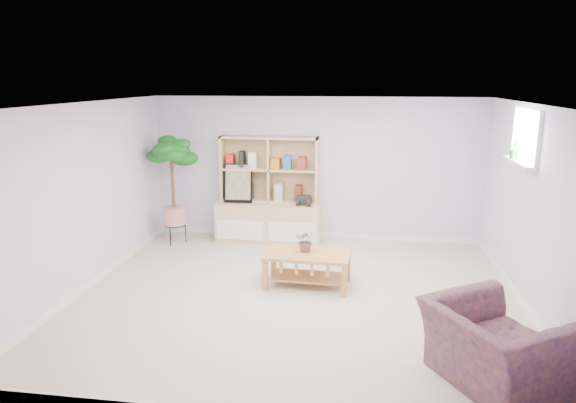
# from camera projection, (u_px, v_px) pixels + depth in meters

# --- Properties ---
(floor) EXTENTS (5.50, 5.00, 0.01)m
(floor) POSITION_uv_depth(u_px,v_px,m) (297.00, 296.00, 6.49)
(floor) COLOR beige
(floor) RESTS_ON ground
(ceiling) EXTENTS (5.50, 5.00, 0.01)m
(ceiling) POSITION_uv_depth(u_px,v_px,m) (298.00, 104.00, 5.93)
(ceiling) COLOR silver
(ceiling) RESTS_ON walls
(walls) EXTENTS (5.51, 5.01, 2.40)m
(walls) POSITION_uv_depth(u_px,v_px,m) (297.00, 204.00, 6.21)
(walls) COLOR white
(walls) RESTS_ON floor
(baseboard) EXTENTS (5.50, 5.00, 0.10)m
(baseboard) POSITION_uv_depth(u_px,v_px,m) (297.00, 293.00, 6.48)
(baseboard) COLOR white
(baseboard) RESTS_ON floor
(window) EXTENTS (0.10, 0.98, 0.68)m
(window) POSITION_uv_depth(u_px,v_px,m) (527.00, 137.00, 6.23)
(window) COLOR white
(window) RESTS_ON walls
(window_sill) EXTENTS (0.14, 1.00, 0.04)m
(window_sill) POSITION_uv_depth(u_px,v_px,m) (519.00, 163.00, 6.31)
(window_sill) COLOR white
(window_sill) RESTS_ON walls
(storage_unit) EXTENTS (1.75, 0.59, 1.75)m
(storage_unit) POSITION_uv_depth(u_px,v_px,m) (269.00, 190.00, 8.55)
(storage_unit) COLOR tan
(storage_unit) RESTS_ON floor
(poster) EXTENTS (0.48, 0.14, 0.65)m
(poster) POSITION_uv_depth(u_px,v_px,m) (238.00, 183.00, 8.55)
(poster) COLOR yellow
(poster) RESTS_ON storage_unit
(toy_truck) EXTENTS (0.34, 0.24, 0.18)m
(toy_truck) POSITION_uv_depth(u_px,v_px,m) (304.00, 200.00, 8.41)
(toy_truck) COLOR black
(toy_truck) RESTS_ON storage_unit
(coffee_table) EXTENTS (1.13, 0.65, 0.45)m
(coffee_table) POSITION_uv_depth(u_px,v_px,m) (307.00, 269.00, 6.79)
(coffee_table) COLOR #B6873B
(coffee_table) RESTS_ON floor
(table_plant) EXTENTS (0.28, 0.24, 0.30)m
(table_plant) POSITION_uv_depth(u_px,v_px,m) (306.00, 241.00, 6.78)
(table_plant) COLOR #246222
(table_plant) RESTS_ON coffee_table
(floor_tree) EXTENTS (0.85, 0.85, 1.79)m
(floor_tree) POSITION_uv_depth(u_px,v_px,m) (173.00, 191.00, 8.41)
(floor_tree) COLOR #0D4E13
(floor_tree) RESTS_ON floor
(armchair) EXTENTS (1.41, 1.46, 0.83)m
(armchair) POSITION_uv_depth(u_px,v_px,m) (496.00, 341.00, 4.56)
(armchair) COLOR #201E47
(armchair) RESTS_ON floor
(sill_plant) EXTENTS (0.16, 0.15, 0.24)m
(sill_plant) POSITION_uv_depth(u_px,v_px,m) (515.00, 149.00, 6.49)
(sill_plant) COLOR #0D4E13
(sill_plant) RESTS_ON window_sill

